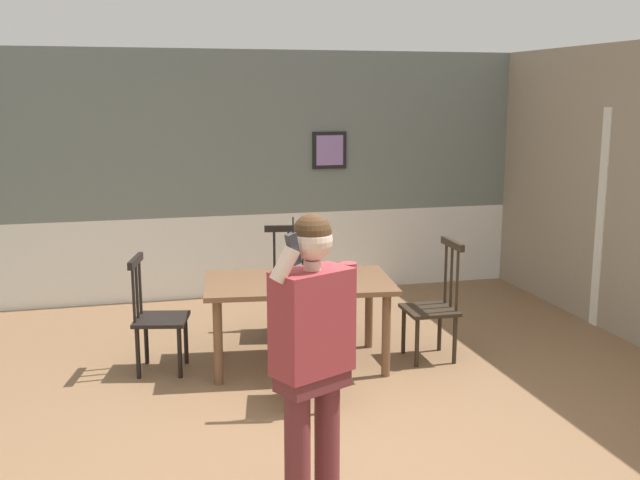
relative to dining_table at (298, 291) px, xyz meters
The scene contains 8 objects.
ground_plane 1.58m from the dining_table, 92.47° to the right, with size 8.34×8.34×0.00m, color #846042.
room_back_partition 2.44m from the dining_table, 91.47° to the left, with size 6.33×0.17×2.69m.
dining_table is the anchor object (origin of this frame).
chair_near_window 0.86m from the dining_table, 97.11° to the right, with size 0.51×0.51×0.96m.
chair_by_doorway 1.16m from the dining_table, ahead, with size 0.43×0.43×1.02m.
chair_at_table_head 1.16m from the dining_table, behind, with size 0.49×0.49×0.95m.
chair_opposite_corner 0.86m from the dining_table, 82.90° to the left, with size 0.53×0.53×1.00m.
person_figure 2.24m from the dining_table, 100.76° to the right, with size 0.52×0.39×1.63m.
Camera 1 is at (-1.26, -4.38, 2.23)m, focal length 42.26 mm.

